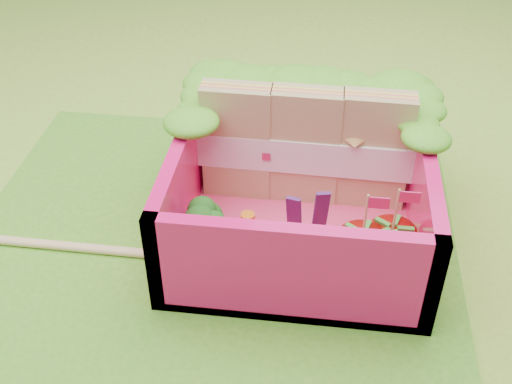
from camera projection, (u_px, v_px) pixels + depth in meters
The scene contains 13 objects.
ground at pixel (207, 255), 3.38m from camera, with size 14.00×14.00×0.00m, color #86B432.
placemat at pixel (207, 253), 3.37m from camera, with size 2.60×2.60×0.03m, color #57A425.
bento_floor at pixel (298, 228), 3.47m from camera, with size 1.30×1.30×0.05m, color #FF4176.
bento_box at pixel (300, 192), 3.32m from camera, with size 1.30×1.30×0.55m.
lettuce_ruffle at pixel (309, 90), 3.50m from camera, with size 1.43×0.83×0.11m.
sandwich_stack at pixel (306, 147), 3.47m from camera, with size 1.20×0.19×0.66m.
broccoli at pixel (202, 227), 3.16m from camera, with size 0.33×0.33×0.26m.
carrot_sticks at pixel (238, 241), 3.15m from camera, with size 0.16×0.16×0.27m.
purple_wedges at pixel (307, 221), 3.18m from camera, with size 0.20×0.09×0.38m.
strawberry_left at pixel (361, 252), 3.10m from camera, with size 0.23×0.23×0.47m.
strawberry_right at pixel (390, 246), 3.13m from camera, with size 0.23×0.23×0.47m.
snap_peas at pixel (374, 257), 3.21m from camera, with size 0.58×0.61×0.05m.
chopsticks at pixel (10, 241), 3.40m from camera, with size 2.32×0.08×0.04m.
Camera 1 is at (0.56, -2.43, 2.31)m, focal length 45.00 mm.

